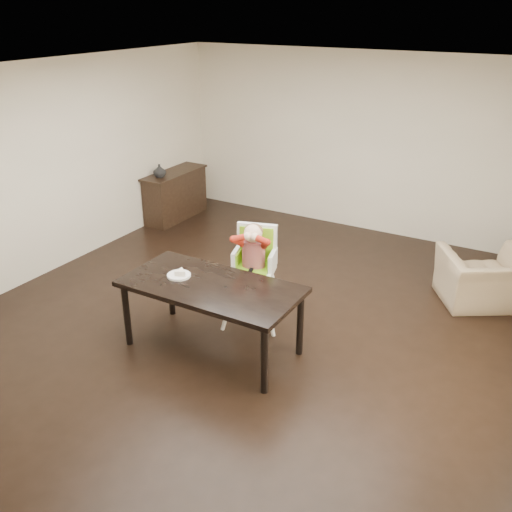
{
  "coord_description": "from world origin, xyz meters",
  "views": [
    {
      "loc": [
        2.87,
        -4.73,
        3.34
      ],
      "look_at": [
        0.11,
        0.06,
        0.85
      ],
      "focal_mm": 40.0,
      "sensor_mm": 36.0,
      "label": 1
    }
  ],
  "objects": [
    {
      "name": "ground",
      "position": [
        0.0,
        0.0,
        0.0
      ],
      "size": [
        7.0,
        7.0,
        0.0
      ],
      "primitive_type": "plane",
      "color": "black",
      "rests_on": "ground"
    },
    {
      "name": "room_walls",
      "position": [
        0.0,
        0.0,
        1.86
      ],
      "size": [
        6.02,
        7.02,
        2.71
      ],
      "color": "beige",
      "rests_on": "ground"
    },
    {
      "name": "plate",
      "position": [
        -0.43,
        -0.58,
        0.77
      ],
      "size": [
        0.25,
        0.25,
        0.07
      ],
      "rotation": [
        0.0,
        0.0,
        0.01
      ],
      "color": "white",
      "rests_on": "dining_table"
    },
    {
      "name": "sideboard",
      "position": [
        -2.78,
        2.39,
        0.4
      ],
      "size": [
        0.44,
        1.26,
        0.79
      ],
      "color": "black",
      "rests_on": "ground"
    },
    {
      "name": "armchair",
      "position": [
        2.2,
        1.86,
        0.43
      ],
      "size": [
        1.17,
        1.07,
        0.86
      ],
      "primitive_type": "imported",
      "rotation": [
        0.0,
        0.0,
        3.7
      ],
      "color": "tan",
      "rests_on": "ground"
    },
    {
      "name": "high_chair",
      "position": [
        0.02,
        0.17,
        0.83
      ],
      "size": [
        0.61,
        0.61,
        1.17
      ],
      "rotation": [
        0.0,
        0.0,
        0.3
      ],
      "color": "white",
      "rests_on": "ground"
    },
    {
      "name": "vase",
      "position": [
        -2.78,
        2.03,
        0.89
      ],
      "size": [
        0.24,
        0.25,
        0.2
      ],
      "primitive_type": "imported",
      "rotation": [
        0.0,
        0.0,
        -0.2
      ],
      "color": "#99999E",
      "rests_on": "sideboard"
    },
    {
      "name": "dining_table",
      "position": [
        -0.05,
        -0.58,
        0.67
      ],
      "size": [
        1.8,
        0.9,
        0.75
      ],
      "color": "black",
      "rests_on": "ground"
    }
  ]
}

